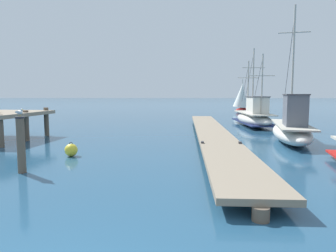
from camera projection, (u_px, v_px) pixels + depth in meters
The scene contains 7 objects.
floating_dock at pixel (212, 132), 18.12m from camera, with size 2.65×24.19×0.53m.
fishing_boat_1 at pixel (254, 117), 25.04m from camera, with size 2.10×8.01×6.22m.
fishing_boat_2 at pixel (292, 128), 16.54m from camera, with size 3.28×7.15×7.24m.
mooring_piling at pixel (21, 144), 10.08m from camera, with size 0.30×0.30×1.84m.
perched_seagull at pixel (19, 112), 9.98m from camera, with size 0.35×0.26×0.27m.
mooring_buoy at pixel (71, 150), 12.84m from camera, with size 0.52×0.52×0.60m.
distant_sailboat at pixel (242, 97), 44.69m from camera, with size 3.14×4.05×4.66m.
Camera 1 is at (1.84, -3.01, 2.56)m, focal length 33.40 mm.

